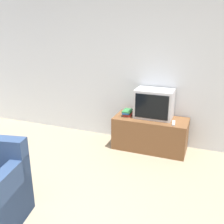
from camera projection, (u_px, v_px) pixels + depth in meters
name	position (u px, v px, depth m)	size (l,w,h in m)	color
wall_back	(112.00, 68.00, 4.69)	(9.00, 0.06, 2.60)	silver
tv_stand	(150.00, 133.00, 4.46)	(1.22, 0.54, 0.55)	brown
television	(154.00, 104.00, 4.34)	(0.62, 0.40, 0.48)	silver
book_stack	(127.00, 113.00, 4.49)	(0.16, 0.24, 0.10)	#B72D28
remote_on_stand	(174.00, 123.00, 4.12)	(0.07, 0.20, 0.02)	#B7B7B7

